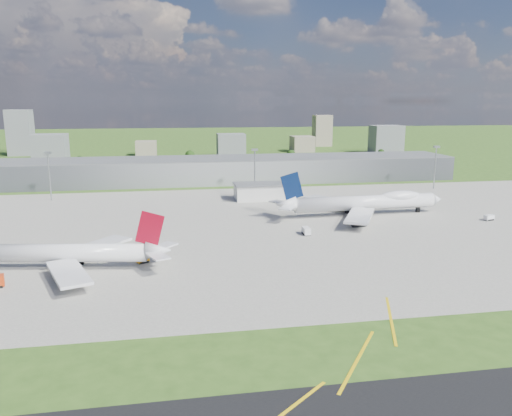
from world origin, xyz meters
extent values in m
plane|color=#2F5019|center=(0.00, 150.00, 0.00)|extent=(1400.00, 1400.00, 0.00)
cube|color=gray|center=(10.00, 40.00, 0.04)|extent=(360.00, 190.00, 0.08)
cube|color=gray|center=(0.00, 165.00, 7.50)|extent=(300.00, 42.00, 15.00)
cube|color=silver|center=(10.00, 100.00, 4.00)|extent=(26.00, 16.00, 8.00)
cylinder|color=gray|center=(-100.00, 115.00, 12.50)|extent=(0.70, 0.70, 25.00)
cube|color=gray|center=(-100.00, 115.00, 25.30)|extent=(3.50, 2.00, 1.20)
cylinder|color=gray|center=(10.00, 115.00, 12.50)|extent=(0.70, 0.70, 25.00)
cube|color=gray|center=(10.00, 115.00, 25.30)|extent=(3.50, 2.00, 1.20)
cylinder|color=gray|center=(120.00, 115.00, 12.50)|extent=(0.70, 0.70, 25.00)
cube|color=gray|center=(120.00, 115.00, 25.30)|extent=(3.50, 2.00, 1.20)
cylinder|color=silver|center=(-72.54, -2.22, 5.28)|extent=(55.93, 14.32, 5.76)
cone|color=silver|center=(-41.22, -7.13, 6.05)|extent=(8.48, 6.88, 5.76)
cube|color=#9E0C08|center=(-74.44, -1.93, 3.50)|extent=(45.50, 9.41, 1.25)
cube|color=silver|center=(-66.59, -17.02, 3.55)|extent=(17.05, 26.41, 0.86)
cube|color=silver|center=(-62.35, 10.04, 3.55)|extent=(22.41, 24.86, 0.86)
cube|color=maroon|center=(-43.60, -6.76, 12.97)|extent=(9.53, 1.96, 11.61)
cylinder|color=#38383D|center=(-68.35, -13.09, 1.73)|extent=(5.70, 3.85, 3.07)
cylinder|color=#38383D|center=(-65.22, 6.84, 1.73)|extent=(5.70, 3.85, 3.07)
cube|color=black|center=(-67.51, -7.39, 1.20)|extent=(1.70, 1.38, 2.40)
cube|color=black|center=(-66.18, 1.15, 1.20)|extent=(1.70, 1.38, 2.40)
cylinder|color=silver|center=(51.53, 53.67, 5.98)|extent=(67.68, 9.77, 6.74)
cone|color=silver|center=(87.94, 55.30, 5.98)|extent=(5.74, 6.98, 6.74)
cone|color=silver|center=(13.50, 51.95, 6.85)|extent=(9.00, 7.13, 6.74)
cube|color=navy|center=(53.71, 53.76, 3.89)|extent=(55.37, 5.25, 1.41)
ellipsoid|color=silver|center=(69.05, 54.45, 8.01)|extent=(21.86, 7.71, 6.07)
cube|color=silver|center=(41.04, 69.72, 4.02)|extent=(24.59, 30.85, 0.98)
cube|color=silver|center=(42.52, 36.73, 4.02)|extent=(22.67, 31.45, 0.98)
cube|color=#08173B|center=(16.21, 52.08, 14.79)|extent=(10.85, 1.03, 13.14)
cylinder|color=#38383D|center=(45.44, 63.19, 1.96)|extent=(6.13, 3.75, 3.48)
cylinder|color=#38383D|center=(38.68, 73.78, 1.96)|extent=(6.13, 3.75, 3.48)
cylinder|color=#38383D|center=(46.32, 43.63, 1.96)|extent=(6.13, 3.75, 3.48)
cylinder|color=#38383D|center=(40.54, 32.48, 1.96)|extent=(6.13, 3.75, 3.48)
cube|color=black|center=(44.79, 58.26, 1.36)|extent=(1.80, 1.38, 2.72)
cube|color=black|center=(45.23, 48.48, 1.36)|extent=(1.80, 1.38, 2.72)
cube|color=black|center=(78.70, 54.89, 1.36)|extent=(1.80, 1.38, 2.72)
cube|color=orange|center=(-46.63, -0.64, 1.22)|extent=(4.53, 3.84, 1.57)
cube|color=black|center=(-46.63, -0.64, 0.43)|extent=(4.06, 3.66, 0.70)
cube|color=white|center=(15.58, 24.67, 1.69)|extent=(2.63, 5.79, 2.53)
cube|color=black|center=(15.58, 24.67, 0.43)|extent=(2.74, 4.93, 0.70)
cube|color=white|center=(102.02, 34.36, 1.48)|extent=(5.14, 3.43, 2.09)
cube|color=black|center=(102.02, 34.36, 0.43)|extent=(4.49, 3.34, 0.70)
cube|color=slate|center=(-140.00, 300.00, 12.00)|extent=(28.00, 22.00, 24.00)
cube|color=gray|center=(-60.00, 340.00, 7.00)|extent=(20.00, 18.00, 14.00)
cube|color=slate|center=(20.00, 310.00, 11.00)|extent=(26.00, 20.00, 22.00)
cube|color=gray|center=(100.00, 350.00, 8.00)|extent=(22.00, 24.00, 16.00)
cube|color=slate|center=(180.00, 320.00, 14.00)|extent=(30.00, 22.00, 28.00)
cube|color=slate|center=(-180.00, 360.00, 22.00)|extent=(22.00, 20.00, 44.00)
cube|color=gray|center=(140.00, 410.00, 18.00)|extent=(20.00, 18.00, 36.00)
cylinder|color=#382314|center=(-110.00, 265.00, 1.50)|extent=(0.70, 0.70, 3.00)
sphere|color=black|center=(-110.00, 265.00, 4.88)|extent=(6.75, 6.75, 6.75)
cylinder|color=#382314|center=(-20.00, 280.00, 1.80)|extent=(0.70, 0.70, 3.60)
sphere|color=black|center=(-20.00, 280.00, 5.85)|extent=(8.10, 8.10, 8.10)
cylinder|color=#382314|center=(70.00, 275.00, 1.70)|extent=(0.70, 0.70, 3.40)
sphere|color=black|center=(70.00, 275.00, 5.53)|extent=(7.65, 7.65, 7.65)
cylinder|color=#382314|center=(160.00, 285.00, 1.40)|extent=(0.70, 0.70, 2.80)
sphere|color=black|center=(160.00, 285.00, 4.55)|extent=(6.30, 6.30, 6.30)
camera|label=1|loc=(-36.24, -160.50, 51.86)|focal=35.00mm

